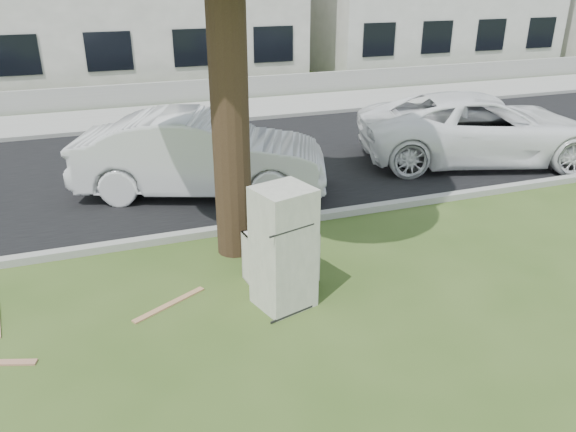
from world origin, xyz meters
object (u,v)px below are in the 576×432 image
object	(u,v)px
car_center	(201,154)
car_right	(481,128)
fridge	(283,248)
cabinet	(281,256)

from	to	relation	value
car_center	car_right	distance (m)	6.26
car_right	fridge	bearing A→B (deg)	140.59
cabinet	car_center	distance (m)	3.71
fridge	car_center	world-z (taller)	fridge
car_center	cabinet	bearing A→B (deg)	-154.81
fridge	car_right	bearing A→B (deg)	18.10
fridge	car_center	distance (m)	4.27
car_center	car_right	size ratio (longest dim) A/B	0.87
car_center	car_right	bearing A→B (deg)	-70.89
cabinet	car_right	bearing A→B (deg)	23.84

